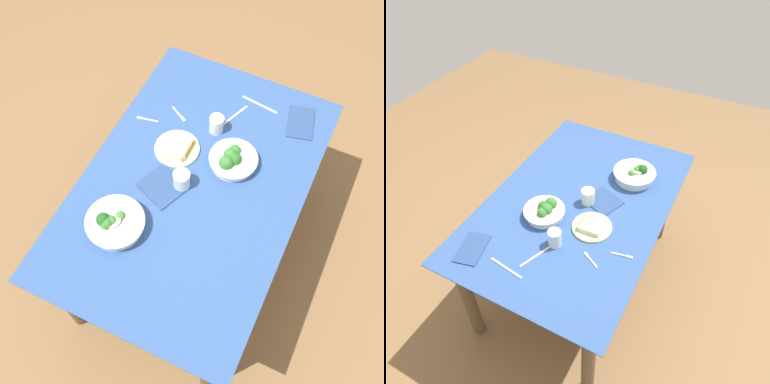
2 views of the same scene
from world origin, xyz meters
TOP-DOWN VIEW (x-y plane):
  - ground_plane at (0.00, 0.00)m, footprint 6.00×6.00m
  - dining_table at (0.00, 0.00)m, footprint 1.44×0.95m
  - broccoli_bowl_far at (-0.33, 0.21)m, footprint 0.25×0.25m
  - broccoli_bowl_near at (0.17, -0.11)m, footprint 0.22×0.22m
  - bread_side_plate at (0.14, 0.15)m, footprint 0.21×0.21m
  - water_glass_center at (-0.02, 0.05)m, footprint 0.08×0.08m
  - water_glass_side at (0.32, 0.03)m, footprint 0.07×0.07m
  - fork_by_far_bowl at (0.23, 0.36)m, footprint 0.03×0.11m
  - fork_by_near_bowl at (0.33, 0.23)m, footprint 0.06×0.10m
  - table_knife_left at (0.42, -0.01)m, footprint 0.20×0.09m
  - table_knife_right at (0.55, -0.10)m, footprint 0.04×0.19m
  - napkin_folded_upper at (-0.07, 0.12)m, footprint 0.22×0.23m
  - napkin_folded_lower at (0.53, -0.32)m, footprint 0.22×0.16m

SIDE VIEW (x-z plane):
  - ground_plane at x=0.00m, z-range 0.00..0.00m
  - dining_table at x=0.00m, z-range 0.26..0.98m
  - table_knife_left at x=0.42m, z-range 0.73..0.73m
  - table_knife_right at x=0.55m, z-range 0.73..0.73m
  - fork_by_far_bowl at x=0.23m, z-range 0.73..0.73m
  - fork_by_near_bowl at x=0.33m, z-range 0.73..0.73m
  - napkin_folded_upper at x=-0.07m, z-range 0.73..0.73m
  - napkin_folded_lower at x=0.53m, z-range 0.73..0.73m
  - bread_side_plate at x=0.14m, z-range 0.72..0.76m
  - broccoli_bowl_near at x=0.17m, z-range 0.72..0.81m
  - broccoli_bowl_far at x=-0.33m, z-range 0.71..0.82m
  - water_glass_center at x=-0.02m, z-range 0.73..0.81m
  - water_glass_side at x=0.32m, z-range 0.73..0.82m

